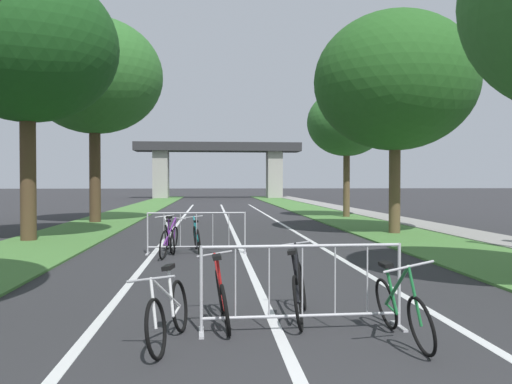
{
  "coord_description": "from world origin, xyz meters",
  "views": [
    {
      "loc": [
        -0.8,
        -1.66,
        1.8
      ],
      "look_at": [
        0.54,
        13.81,
        1.51
      ],
      "focal_mm": 36.52,
      "sensor_mm": 36.0,
      "label": 1
    }
  ],
  "objects_px": {
    "bicycle_silver_5": "(169,238)",
    "bicycle_teal_6": "(197,238)",
    "bicycle_black_1": "(299,290)",
    "bicycle_green_4": "(401,309)",
    "tree_right_pine_far": "(347,123)",
    "crowd_barrier_nearest": "(302,288)",
    "tree_right_oak_near": "(395,82)",
    "bicycle_red_2": "(222,297)",
    "tree_left_maple_mid": "(27,46)",
    "crowd_barrier_second": "(197,233)",
    "bicycle_white_3": "(168,313)",
    "bicycle_purple_0": "(169,241)",
    "tree_left_oak_mid": "(94,76)"
  },
  "relations": [
    {
      "from": "bicycle_silver_5",
      "to": "bicycle_teal_6",
      "type": "distance_m",
      "value": 0.72
    },
    {
      "from": "bicycle_black_1",
      "to": "bicycle_green_4",
      "type": "height_order",
      "value": "bicycle_green_4"
    },
    {
      "from": "tree_right_pine_far",
      "to": "crowd_barrier_nearest",
      "type": "bearing_deg",
      "value": -106.28
    },
    {
      "from": "tree_right_oak_near",
      "to": "bicycle_teal_6",
      "type": "distance_m",
      "value": 9.17
    },
    {
      "from": "bicycle_red_2",
      "to": "bicycle_silver_5",
      "type": "distance_m",
      "value": 7.08
    },
    {
      "from": "tree_left_maple_mid",
      "to": "tree_right_oak_near",
      "type": "relative_size",
      "value": 1.07
    },
    {
      "from": "crowd_barrier_nearest",
      "to": "bicycle_black_1",
      "type": "xyz_separation_m",
      "value": [
        0.05,
        0.5,
        -0.14
      ]
    },
    {
      "from": "crowd_barrier_second",
      "to": "bicycle_green_4",
      "type": "relative_size",
      "value": 1.53
    },
    {
      "from": "tree_right_oak_near",
      "to": "bicycle_white_3",
      "type": "height_order",
      "value": "tree_right_oak_near"
    },
    {
      "from": "tree_left_maple_mid",
      "to": "bicycle_white_3",
      "type": "distance_m",
      "value": 12.86
    },
    {
      "from": "bicycle_red_2",
      "to": "bicycle_teal_6",
      "type": "height_order",
      "value": "bicycle_red_2"
    },
    {
      "from": "bicycle_black_1",
      "to": "bicycle_white_3",
      "type": "height_order",
      "value": "bicycle_black_1"
    },
    {
      "from": "crowd_barrier_second",
      "to": "bicycle_black_1",
      "type": "distance_m",
      "value": 6.62
    },
    {
      "from": "tree_right_oak_near",
      "to": "bicycle_purple_0",
      "type": "relative_size",
      "value": 4.58
    },
    {
      "from": "tree_right_oak_near",
      "to": "tree_right_pine_far",
      "type": "xyz_separation_m",
      "value": [
        0.55,
        8.48,
        -0.44
      ]
    },
    {
      "from": "tree_right_pine_far",
      "to": "bicycle_white_3",
      "type": "distance_m",
      "value": 21.94
    },
    {
      "from": "tree_left_maple_mid",
      "to": "bicycle_red_2",
      "type": "height_order",
      "value": "tree_left_maple_mid"
    },
    {
      "from": "tree_right_pine_far",
      "to": "bicycle_green_4",
      "type": "relative_size",
      "value": 4.02
    },
    {
      "from": "bicycle_red_2",
      "to": "bicycle_green_4",
      "type": "bearing_deg",
      "value": -26.56
    },
    {
      "from": "bicycle_white_3",
      "to": "bicycle_green_4",
      "type": "height_order",
      "value": "bicycle_green_4"
    },
    {
      "from": "bicycle_purple_0",
      "to": "bicycle_black_1",
      "type": "height_order",
      "value": "bicycle_purple_0"
    },
    {
      "from": "crowd_barrier_second",
      "to": "bicycle_green_4",
      "type": "height_order",
      "value": "crowd_barrier_second"
    },
    {
      "from": "bicycle_green_4",
      "to": "bicycle_silver_5",
      "type": "relative_size",
      "value": 0.96
    },
    {
      "from": "tree_left_oak_mid",
      "to": "bicycle_purple_0",
      "type": "relative_size",
      "value": 5.4
    },
    {
      "from": "bicycle_red_2",
      "to": "bicycle_green_4",
      "type": "height_order",
      "value": "bicycle_green_4"
    },
    {
      "from": "tree_left_oak_mid",
      "to": "bicycle_green_4",
      "type": "xyz_separation_m",
      "value": [
        7.25,
        -17.83,
        -6.09
      ]
    },
    {
      "from": "tree_right_oak_near",
      "to": "bicycle_teal_6",
      "type": "xyz_separation_m",
      "value": [
        -6.71,
        -3.85,
        -4.92
      ]
    },
    {
      "from": "tree_right_oak_near",
      "to": "crowd_barrier_second",
      "type": "bearing_deg",
      "value": -146.91
    },
    {
      "from": "bicycle_purple_0",
      "to": "bicycle_white_3",
      "type": "distance_m",
      "value": 6.86
    },
    {
      "from": "crowd_barrier_nearest",
      "to": "tree_right_oak_near",
      "type": "bearing_deg",
      "value": 65.16
    },
    {
      "from": "tree_right_oak_near",
      "to": "crowd_barrier_nearest",
      "type": "bearing_deg",
      "value": -114.84
    },
    {
      "from": "tree_right_pine_far",
      "to": "bicycle_silver_5",
      "type": "height_order",
      "value": "tree_right_pine_far"
    },
    {
      "from": "crowd_barrier_second",
      "to": "bicycle_purple_0",
      "type": "xyz_separation_m",
      "value": [
        -0.64,
        -0.5,
        -0.13
      ]
    },
    {
      "from": "tree_right_oak_near",
      "to": "tree_right_pine_far",
      "type": "relative_size",
      "value": 1.17
    },
    {
      "from": "bicycle_teal_6",
      "to": "crowd_barrier_nearest",
      "type": "bearing_deg",
      "value": -85.16
    },
    {
      "from": "bicycle_green_4",
      "to": "crowd_barrier_second",
      "type": "bearing_deg",
      "value": -73.12
    },
    {
      "from": "bicycle_black_1",
      "to": "bicycle_red_2",
      "type": "relative_size",
      "value": 1.05
    },
    {
      "from": "bicycle_white_3",
      "to": "crowd_barrier_second",
      "type": "bearing_deg",
      "value": -80.29
    },
    {
      "from": "tree_right_pine_far",
      "to": "bicycle_black_1",
      "type": "relative_size",
      "value": 3.8
    },
    {
      "from": "crowd_barrier_nearest",
      "to": "bicycle_teal_6",
      "type": "bearing_deg",
      "value": 101.21
    },
    {
      "from": "tree_right_oak_near",
      "to": "bicycle_silver_5",
      "type": "height_order",
      "value": "tree_right_oak_near"
    },
    {
      "from": "tree_left_maple_mid",
      "to": "tree_right_oak_near",
      "type": "distance_m",
      "value": 11.93
    },
    {
      "from": "bicycle_purple_0",
      "to": "bicycle_teal_6",
      "type": "xyz_separation_m",
      "value": [
        0.63,
        1.02,
        -0.05
      ]
    },
    {
      "from": "bicycle_purple_0",
      "to": "bicycle_red_2",
      "type": "distance_m",
      "value": 6.19
    },
    {
      "from": "tree_left_maple_mid",
      "to": "bicycle_green_4",
      "type": "bearing_deg",
      "value": -54.15
    },
    {
      "from": "tree_right_oak_near",
      "to": "bicycle_black_1",
      "type": "bearing_deg",
      "value": -115.62
    },
    {
      "from": "bicycle_white_3",
      "to": "bicycle_purple_0",
      "type": "bearing_deg",
      "value": -74.96
    },
    {
      "from": "bicycle_green_4",
      "to": "tree_right_oak_near",
      "type": "bearing_deg",
      "value": -111.15
    },
    {
      "from": "bicycle_red_2",
      "to": "bicycle_silver_5",
      "type": "xyz_separation_m",
      "value": [
        -1.22,
        6.98,
        0.02
      ]
    },
    {
      "from": "tree_left_maple_mid",
      "to": "tree_right_pine_far",
      "type": "height_order",
      "value": "tree_left_maple_mid"
    }
  ]
}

